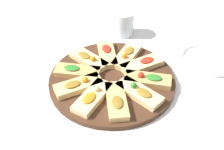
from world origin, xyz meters
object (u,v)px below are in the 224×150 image
plate_left (206,60)px  water_glass (123,23)px  serving_board (112,79)px  napkin_stack (43,32)px

plate_left → water_glass: water_glass is taller
serving_board → napkin_stack: serving_board is taller
plate_left → napkin_stack: plate_left is taller
plate_left → napkin_stack: (0.30, -0.57, -0.00)m
serving_board → water_glass: water_glass is taller
water_glass → napkin_stack: size_ratio=0.64×
napkin_stack → serving_board: bearing=89.0°
plate_left → water_glass: 0.34m
plate_left → napkin_stack: bearing=-62.1°
serving_board → plate_left: same height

